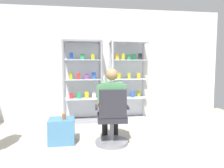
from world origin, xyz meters
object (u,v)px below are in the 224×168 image
object	(u,v)px
office_chair	(112,122)
seated_shopkeeper	(111,102)
tea_glass	(64,116)
display_cabinet_right	(128,80)
display_cabinet_left	(83,81)
storage_crate	(62,131)

from	to	relation	value
office_chair	seated_shopkeeper	size ratio (longest dim) A/B	0.74
office_chair	tea_glass	world-z (taller)	office_chair
display_cabinet_right	seated_shopkeeper	bearing A→B (deg)	-113.57
tea_glass	office_chair	bearing A→B (deg)	-13.75
display_cabinet_left	tea_glass	size ratio (longest dim) A/B	19.39
storage_crate	office_chair	bearing A→B (deg)	-16.27
display_cabinet_right	tea_glass	distance (m)	2.11
storage_crate	tea_glass	size ratio (longest dim) A/B	4.48
office_chair	storage_crate	xyz separation A→B (m)	(-0.84, 0.25, -0.18)
office_chair	tea_glass	distance (m)	0.83
seated_shopkeeper	storage_crate	world-z (taller)	seated_shopkeeper
display_cabinet_right	seated_shopkeeper	size ratio (longest dim) A/B	1.47
display_cabinet_right	storage_crate	size ratio (longest dim) A/B	4.33
office_chair	seated_shopkeeper	world-z (taller)	seated_shopkeeper
display_cabinet_right	office_chair	xyz separation A→B (m)	(-0.66, -1.64, -0.57)
display_cabinet_left	display_cabinet_right	distance (m)	1.10
display_cabinet_right	seated_shopkeeper	xyz separation A→B (m)	(-0.65, -1.48, -0.25)
display_cabinet_right	storage_crate	world-z (taller)	display_cabinet_right
tea_glass	display_cabinet_right	bearing A→B (deg)	44.83
display_cabinet_right	office_chair	world-z (taller)	display_cabinet_right
display_cabinet_left	seated_shopkeeper	world-z (taller)	display_cabinet_left
display_cabinet_left	seated_shopkeeper	xyz separation A→B (m)	(0.46, -1.48, -0.25)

